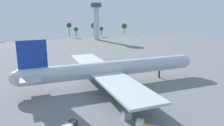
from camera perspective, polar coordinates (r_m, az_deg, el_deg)
ground_plane at (r=84.59m, az=-0.00°, el=-5.43°), size 287.56×287.56×0.00m
cargo_airplane at (r=82.62m, az=-0.41°, el=-1.57°), size 71.89×67.13×18.28m
pushback_tractor at (r=54.20m, az=-11.12°, el=-15.88°), size 4.56×4.05×1.96m
cargo_container_aft at (r=58.56m, az=3.89°, el=-13.43°), size 2.41×2.86×1.86m
safety_cone_nose at (r=98.42m, az=18.45°, el=-3.17°), size 0.54×0.54×0.77m
control_tower at (r=212.60m, az=-4.11°, el=11.66°), size 10.13×10.13×34.60m
tree_line_backdrop at (r=247.02m, az=-5.65°, el=9.49°), size 139.81×7.12×15.08m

